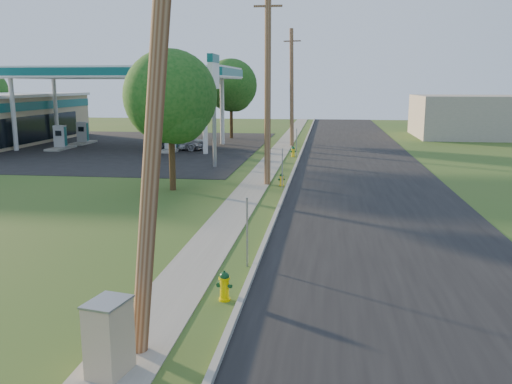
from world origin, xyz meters
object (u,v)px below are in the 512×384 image
utility_pole_far (292,88)px  utility_pole_near (155,101)px  car_silver (177,140)px  fuel_pump_nw (60,140)px  hydrant_near (224,286)px  utility_pole_mid (268,87)px  fuel_pump_sw (83,136)px  utility_cabinet (109,338)px  fuel_pump_se (184,137)px  fuel_pump_ne (171,142)px  price_pylon (214,78)px  tree_lot (232,87)px  tree_verge (172,100)px  hydrant_mid (282,180)px  hydrant_far (293,152)px

utility_pole_far → utility_pole_near: bearing=-90.0°
car_silver → utility_pole_near: bearing=-159.0°
fuel_pump_nw → hydrant_near: (18.57, -28.31, -0.36)m
utility_pole_mid → fuel_pump_sw: 25.05m
fuel_pump_sw → utility_cabinet: fuel_pump_sw is taller
fuel_pump_nw → utility_pole_far: bearing=15.6°
fuel_pump_se → utility_cabinet: fuel_pump_se is taller
utility_pole_mid → fuel_pump_nw: size_ratio=3.06×
utility_pole_far → car_silver: bearing=-154.3°
fuel_pump_ne → price_pylon: (5.00, -7.50, 4.71)m
tree_lot → hydrant_near: 39.64m
tree_lot → car_silver: size_ratio=1.69×
utility_pole_far → fuel_pump_nw: 19.03m
utility_pole_mid → fuel_pump_sw: size_ratio=3.06×
tree_verge → tree_lot: size_ratio=0.91×
hydrant_mid → fuel_pump_ne: bearing=125.9°
utility_pole_mid → hydrant_mid: 4.70m
utility_pole_near → fuel_pump_ne: bearing=106.0°
fuel_pump_ne → tree_lot: tree_lot is taller
fuel_pump_ne → price_pylon: price_pylon is taller
utility_cabinet → tree_verge: bearing=102.1°
fuel_pump_sw → car_silver: bearing=-18.9°
utility_pole_near → hydrant_near: utility_pole_near is taller
hydrant_far → car_silver: size_ratio=0.17×
fuel_pump_se → hydrant_near: 33.70m
fuel_pump_nw → tree_verge: tree_verge is taller
utility_pole_far → fuel_pump_nw: (-17.90, -5.00, -4.08)m
utility_pole_mid → tree_verge: utility_pole_mid is taller
utility_pole_far → fuel_pump_sw: utility_pole_far is taller
utility_pole_far → fuel_pump_se: (-8.90, -1.00, -4.08)m
utility_pole_near → utility_pole_far: bearing=90.0°
price_pylon → car_silver: size_ratio=1.56×
fuel_pump_ne → tree_lot: size_ratio=0.43×
hydrant_far → tree_verge: bearing=-110.6°
utility_pole_mid → fuel_pump_nw: (-17.90, 13.00, -4.23)m
price_pylon → hydrant_mid: 9.05m
utility_pole_near → fuel_pump_se: 36.34m
fuel_pump_ne → tree_lot: (2.94, 10.52, 4.07)m
fuel_pump_nw → fuel_pump_sw: 4.00m
utility_cabinet → price_pylon: bearing=97.4°
utility_cabinet → utility_pole_near: bearing=50.6°
tree_verge → tree_lot: 25.73m
utility_pole_far → tree_verge: (-4.31, -20.15, -0.47)m
fuel_pump_nw → fuel_pump_sw: (0.00, 4.00, 0.00)m
utility_cabinet → car_silver: car_silver is taller
utility_pole_near → utility_pole_far: (-0.00, 36.00, 0.00)m
hydrant_far → car_silver: (-9.27, 2.84, 0.39)m
utility_pole_mid → hydrant_near: bearing=-87.5°
utility_pole_far → hydrant_near: 33.61m
fuel_pump_sw → price_pylon: 18.72m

